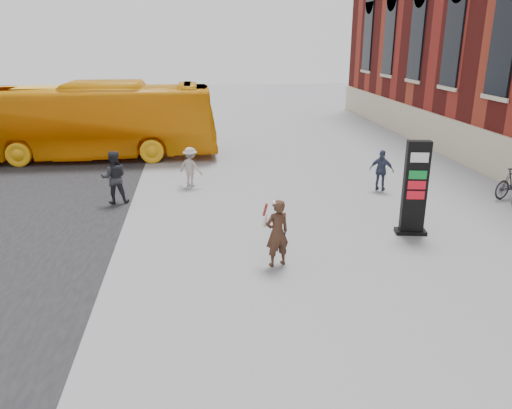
{
  "coord_description": "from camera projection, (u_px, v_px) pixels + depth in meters",
  "views": [
    {
      "loc": [
        -2.66,
        -11.23,
        5.55
      ],
      "look_at": [
        -1.15,
        1.18,
        1.31
      ],
      "focal_mm": 35.0,
      "sensor_mm": 36.0,
      "label": 1
    }
  ],
  "objects": [
    {
      "name": "pedestrian_c",
      "position": [
        382.0,
        170.0,
        18.64
      ],
      "size": [
        0.97,
        0.8,
        1.55
      ],
      "primitive_type": "imported",
      "rotation": [
        0.0,
        0.0,
        2.58
      ],
      "color": "#353D55",
      "rests_on": "ground"
    },
    {
      "name": "bus",
      "position": [
        79.0,
        121.0,
        23.26
      ],
      "size": [
        12.79,
        3.03,
        3.56
      ],
      "primitive_type": "imported",
      "rotation": [
        0.0,
        0.0,
        1.57
      ],
      "color": "orange",
      "rests_on": "road"
    },
    {
      "name": "pedestrian_b",
      "position": [
        191.0,
        167.0,
        19.17
      ],
      "size": [
        1.14,
        1.02,
        1.53
      ],
      "primitive_type": "imported",
      "rotation": [
        0.0,
        0.0,
        2.55
      ],
      "color": "#A0948A",
      "rests_on": "ground"
    },
    {
      "name": "ground",
      "position": [
        306.0,
        266.0,
        12.65
      ],
      "size": [
        100.0,
        100.0,
        0.0
      ],
      "primitive_type": "plane",
      "color": "#9E9EA3"
    },
    {
      "name": "pedestrian_a",
      "position": [
        114.0,
        177.0,
        17.18
      ],
      "size": [
        0.97,
        0.79,
        1.85
      ],
      "primitive_type": "imported",
      "rotation": [
        0.0,
        0.0,
        3.25
      ],
      "color": "#25262B",
      "rests_on": "ground"
    },
    {
      "name": "woman",
      "position": [
        277.0,
        232.0,
        12.46
      ],
      "size": [
        0.8,
        0.76,
        1.75
      ],
      "rotation": [
        0.0,
        0.0,
        3.47
      ],
      "color": "#342114",
      "rests_on": "ground"
    },
    {
      "name": "info_pylon",
      "position": [
        415.0,
        188.0,
        14.33
      ],
      "size": [
        0.96,
        0.6,
        2.78
      ],
      "rotation": [
        0.0,
        0.0,
        -0.18
      ],
      "color": "black",
      "rests_on": "ground"
    }
  ]
}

